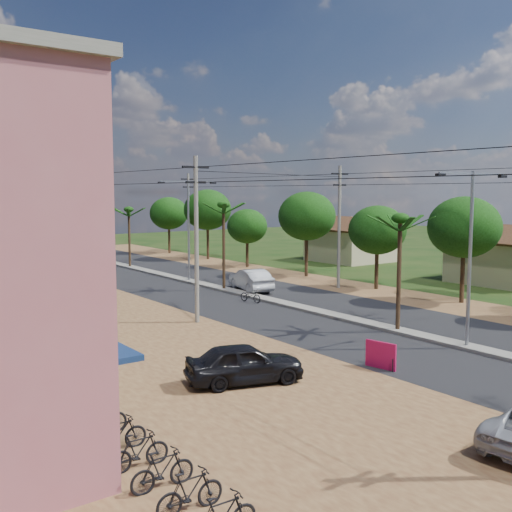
{
  "coord_description": "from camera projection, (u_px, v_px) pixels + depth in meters",
  "views": [
    {
      "loc": [
        -23.4,
        -15.68,
        7.08
      ],
      "look_at": [
        -0.76,
        15.08,
        3.0
      ],
      "focal_mm": 42.0,
      "sensor_mm": 36.0,
      "label": 1
    }
  ],
  "objects": [
    {
      "name": "tree_east_h",
      "position": [
        169.0,
        213.0,
        69.04
      ],
      "size": [
        4.4,
        4.4,
        6.52
      ],
      "color": "black",
      "rests_on": "ground"
    },
    {
      "name": "utility_pole_e_b",
      "position": [
        339.0,
        224.0,
        43.83
      ],
      "size": [
        1.6,
        0.24,
        9.0
      ],
      "color": "#605E56",
      "rests_on": "ground"
    },
    {
      "name": "moto_rider_west_b",
      "position": [
        113.0,
        274.0,
        48.13
      ],
      "size": [
        0.77,
        1.71,
        0.99
      ],
      "primitive_type": "imported",
      "rotation": [
        0.0,
        0.0,
        -0.19
      ],
      "color": "black",
      "rests_on": "ground"
    },
    {
      "name": "car_parked_dark",
      "position": [
        244.0,
        364.0,
        22.14
      ],
      "size": [
        4.72,
        3.02,
        1.49
      ],
      "primitive_type": "imported",
      "rotation": [
        0.0,
        0.0,
        1.26
      ],
      "color": "black",
      "rests_on": "ground"
    },
    {
      "name": "tree_east_g",
      "position": [
        208.0,
        210.0,
        62.75
      ],
      "size": [
        5.0,
        5.0,
        7.38
      ],
      "color": "black",
      "rests_on": "ground"
    },
    {
      "name": "utility_pole_w_c",
      "position": [
        61.0,
        220.0,
        49.69
      ],
      "size": [
        1.6,
        0.24,
        9.0
      ],
      "color": "#605E56",
      "rests_on": "ground"
    },
    {
      "name": "house_east_near",
      "position": [
        509.0,
        253.0,
        46.64
      ],
      "size": [
        7.6,
        7.5,
        4.6
      ],
      "color": "tan",
      "rests_on": "ground"
    },
    {
      "name": "dirt_shoulder_east",
      "position": [
        358.0,
        288.0,
        44.12
      ],
      "size": [
        5.0,
        90.0,
        0.03
      ],
      "primitive_type": "cube",
      "color": "brown",
      "rests_on": "ground"
    },
    {
      "name": "road",
      "position": [
        266.0,
        301.0,
        39.11
      ],
      "size": [
        12.0,
        110.0,
        0.04
      ],
      "primitive_type": "cube",
      "color": "black",
      "rests_on": "ground"
    },
    {
      "name": "parked_scooter_row",
      "position": [
        150.0,
        460.0,
        14.75
      ],
      "size": [
        1.68,
        7.02,
        1.0
      ],
      "color": "black",
      "rests_on": "ground"
    },
    {
      "name": "tree_east_c",
      "position": [
        464.0,
        227.0,
        37.9
      ],
      "size": [
        4.6,
        4.6,
        6.83
      ],
      "color": "black",
      "rests_on": "ground"
    },
    {
      "name": "utility_pole_e_c",
      "position": [
        189.0,
        215.0,
        61.44
      ],
      "size": [
        1.6,
        0.24,
        9.0
      ],
      "color": "#605E56",
      "rests_on": "ground"
    },
    {
      "name": "streetlight_near",
      "position": [
        470.0,
        244.0,
        26.59
      ],
      "size": [
        5.1,
        0.18,
        8.0
      ],
      "color": "gray",
      "rests_on": "ground"
    },
    {
      "name": "tree_east_f",
      "position": [
        247.0,
        226.0,
        56.13
      ],
      "size": [
        3.8,
        3.8,
        5.52
      ],
      "color": "black",
      "rests_on": "ground"
    },
    {
      "name": "palm_median_near",
      "position": [
        400.0,
        223.0,
        29.71
      ],
      "size": [
        2.0,
        2.0,
        6.15
      ],
      "color": "black",
      "rests_on": "ground"
    },
    {
      "name": "roadside_sign",
      "position": [
        381.0,
        356.0,
        23.96
      ],
      "size": [
        0.35,
        1.35,
        1.13
      ],
      "rotation": [
        0.0,
        0.0,
        0.19
      ],
      "color": "#9C0E3E",
      "rests_on": "ground"
    },
    {
      "name": "moto_rider_west_a",
      "position": [
        251.0,
        296.0,
        38.41
      ],
      "size": [
        0.93,
        1.77,
        0.88
      ],
      "primitive_type": "imported",
      "rotation": [
        0.0,
        0.0,
        0.21
      ],
      "color": "black",
      "rests_on": "ground"
    },
    {
      "name": "ground",
      "position": [
        466.0,
        349.0,
        27.1
      ],
      "size": [
        160.0,
        160.0,
        0.0
      ],
      "primitive_type": "plane",
      "color": "black",
      "rests_on": "ground"
    },
    {
      "name": "utility_pole_w_b",
      "position": [
        196.0,
        236.0,
        32.08
      ],
      "size": [
        1.6,
        0.24,
        9.0
      ],
      "color": "#605E56",
      "rests_on": "ground"
    },
    {
      "name": "tree_east_e",
      "position": [
        307.0,
        216.0,
        49.83
      ],
      "size": [
        4.8,
        4.8,
        7.14
      ],
      "color": "black",
      "rests_on": "ground"
    },
    {
      "name": "car_silver_mid",
      "position": [
        251.0,
        280.0,
        42.94
      ],
      "size": [
        2.69,
        5.02,
        1.57
      ],
      "primitive_type": "imported",
      "rotation": [
        0.0,
        0.0,
        2.92
      ],
      "color": "#9D9FA4",
      "rests_on": "ground"
    },
    {
      "name": "palm_median_mid",
      "position": [
        224.0,
        209.0,
        42.49
      ],
      "size": [
        2.0,
        2.0,
        6.55
      ],
      "color": "black",
      "rests_on": "ground"
    },
    {
      "name": "median",
      "position": [
        240.0,
        293.0,
        41.5
      ],
      "size": [
        1.0,
        90.0,
        0.18
      ],
      "primitive_type": "cube",
      "color": "#605E56",
      "rests_on": "ground"
    },
    {
      "name": "dirt_lot_west",
      "position": [
        80.0,
        364.0,
        24.66
      ],
      "size": [
        18.0,
        46.0,
        0.04
      ],
      "primitive_type": "cube",
      "color": "brown",
      "rests_on": "ground"
    },
    {
      "name": "car_white_far",
      "position": [
        97.0,
        271.0,
        49.21
      ],
      "size": [
        1.96,
        4.46,
        1.27
      ],
      "primitive_type": "imported",
      "rotation": [
        0.0,
        0.0,
        -0.04
      ],
      "color": "#B4B3AF",
      "rests_on": "ground"
    },
    {
      "name": "tree_east_d",
      "position": [
        377.0,
        230.0,
        43.39
      ],
      "size": [
        4.2,
        4.2,
        6.13
      ],
      "color": "black",
      "rests_on": "ground"
    },
    {
      "name": "palm_median_far",
      "position": [
        129.0,
        212.0,
        55.37
      ],
      "size": [
        2.0,
        2.0,
        5.85
      ],
      "color": "black",
      "rests_on": "ground"
    },
    {
      "name": "streetlight_far",
      "position": [
        76.0,
        213.0,
        66.63
      ],
      "size": [
        5.1,
        0.18,
        8.0
      ],
      "color": "gray",
      "rests_on": "ground"
    },
    {
      "name": "house_east_far",
      "position": [
        352.0,
        238.0,
        61.64
      ],
      "size": [
        7.6,
        7.5,
        4.6
      ],
      "color": "tan",
      "rests_on": "ground"
    },
    {
      "name": "streetlight_mid",
      "position": [
        188.0,
        222.0,
        46.61
      ],
      "size": [
        5.1,
        0.18,
        8.0
      ],
      "color": "gray",
      "rests_on": "ground"
    }
  ]
}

